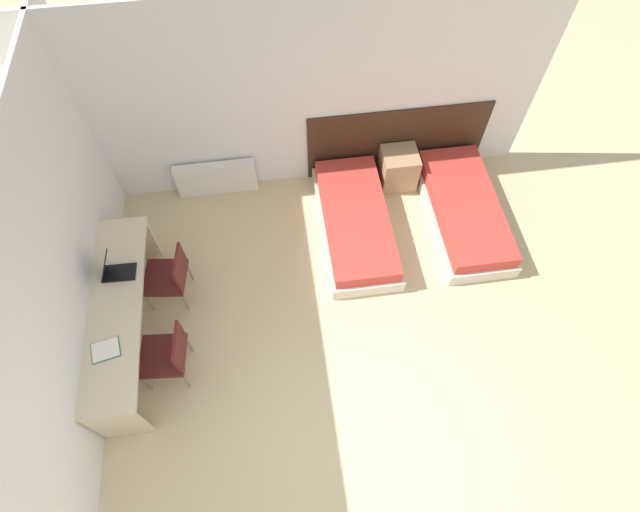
{
  "coord_description": "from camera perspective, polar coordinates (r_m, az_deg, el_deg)",
  "views": [
    {
      "loc": [
        -0.4,
        -0.9,
        5.39
      ],
      "look_at": [
        0.0,
        2.03,
        0.55
      ],
      "focal_mm": 28.0,
      "sensor_mm": 36.0,
      "label": 1
    }
  ],
  "objects": [
    {
      "name": "bed_near_window",
      "position": [
        6.39,
        4.07,
        3.82
      ],
      "size": [
        0.87,
        1.93,
        0.38
      ],
      "color": "beige",
      "rests_on": "ground_plane"
    },
    {
      "name": "wall_left",
      "position": [
        5.31,
        -27.41,
        -0.31
      ],
      "size": [
        0.05,
        4.7,
        2.7
      ],
      "color": "white",
      "rests_on": "ground_plane"
    },
    {
      "name": "desk",
      "position": [
        5.69,
        -21.93,
        -6.07
      ],
      "size": [
        0.55,
        2.25,
        0.75
      ],
      "color": "beige",
      "rests_on": "ground_plane"
    },
    {
      "name": "nightstand",
      "position": [
        6.91,
        8.94,
        9.88
      ],
      "size": [
        0.47,
        0.44,
        0.54
      ],
      "color": "tan",
      "rests_on": "ground_plane"
    },
    {
      "name": "wall_back",
      "position": [
        6.15,
        -2.25,
        17.46
      ],
      "size": [
        5.94,
        0.05,
        2.7
      ],
      "color": "white",
      "rests_on": "ground_plane"
    },
    {
      "name": "open_notebook",
      "position": [
        5.38,
        -23.31,
        -9.82
      ],
      "size": [
        0.31,
        0.27,
        0.02
      ],
      "rotation": [
        0.0,
        0.0,
        0.2
      ],
      "color": "#236B3D",
      "rests_on": "desk"
    },
    {
      "name": "ground_plane",
      "position": [
        5.48,
        3.11,
        -21.49
      ],
      "size": [
        20.0,
        20.0,
        0.0
      ],
      "primitive_type": "plane",
      "color": "beige"
    },
    {
      "name": "radiator",
      "position": [
        6.87,
        -11.74,
        8.69
      ],
      "size": [
        1.06,
        0.12,
        0.52
      ],
      "color": "silver",
      "rests_on": "ground_plane"
    },
    {
      "name": "chair_near_notebook",
      "position": [
        5.47,
        -17.0,
        -10.64
      ],
      "size": [
        0.5,
        0.5,
        0.84
      ],
      "rotation": [
        0.0,
        0.0,
        -0.08
      ],
      "color": "#511919",
      "rests_on": "ground_plane"
    },
    {
      "name": "headboard_panel",
      "position": [
        6.88,
        8.77,
        12.88
      ],
      "size": [
        2.4,
        0.03,
        1.07
      ],
      "color": "#382316",
      "rests_on": "ground_plane"
    },
    {
      "name": "bed_near_door",
      "position": [
        6.75,
        16.09,
        5.02
      ],
      "size": [
        0.87,
        1.93,
        0.38
      ],
      "color": "beige",
      "rests_on": "ground_plane"
    },
    {
      "name": "chair_near_laptop",
      "position": [
        5.88,
        -16.81,
        -2.12
      ],
      "size": [
        0.52,
        0.52,
        0.84
      ],
      "rotation": [
        0.0,
        0.0,
        -0.13
      ],
      "color": "#511919",
      "rests_on": "ground_plane"
    },
    {
      "name": "laptop",
      "position": [
        5.7,
        -22.48,
        -1.52
      ],
      "size": [
        0.36,
        0.22,
        0.34
      ],
      "rotation": [
        0.0,
        0.0,
        -0.03
      ],
      "color": "black",
      "rests_on": "desk"
    }
  ]
}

